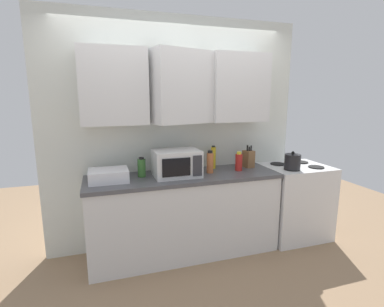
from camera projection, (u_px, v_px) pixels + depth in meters
ground_plane at (206, 290)px, 2.64m from camera, size 8.00×8.00×0.00m
wall_back_with_cabinets at (178, 111)px, 3.21m from camera, size 2.94×0.51×2.60m
counter_run at (184, 214)px, 3.21m from camera, size 2.07×0.63×0.90m
stove_range at (294, 201)px, 3.61m from camera, size 0.76×0.64×0.91m
kettle at (292, 161)px, 3.33m from camera, size 0.18×0.18×0.21m
microwave at (177, 163)px, 3.06m from camera, size 0.48×0.37×0.28m
dish_rack at (109, 175)px, 2.88m from camera, size 0.38×0.30×0.12m
knife_block at (248, 159)px, 3.45m from camera, size 0.12×0.14×0.27m
bottle_red_sauce at (239, 162)px, 3.30m from camera, size 0.08×0.08×0.22m
bottle_spice_jar at (210, 162)px, 3.19m from camera, size 0.07×0.07×0.25m
bottle_green_oil at (142, 167)px, 3.04m from camera, size 0.08×0.08×0.21m
bottle_yellow_mustard at (213, 157)px, 3.39m from camera, size 0.06×0.06×0.27m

